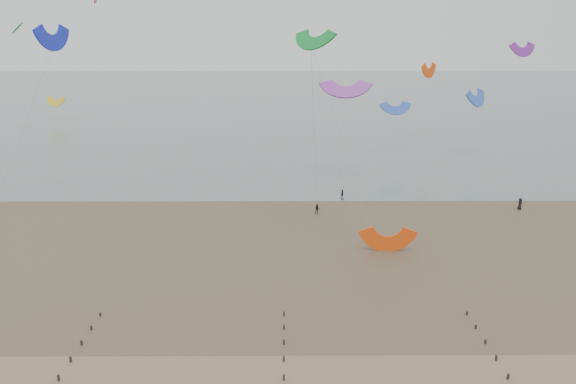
# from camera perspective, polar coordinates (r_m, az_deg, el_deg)

# --- Properties ---
(sea_and_shore) EXTENTS (500.00, 665.00, 0.03)m
(sea_and_shore) POSITION_cam_1_polar(r_m,az_deg,el_deg) (77.20, -6.43, -4.39)
(sea_and_shore) COLOR #475654
(sea_and_shore) RESTS_ON ground
(kitesurfers) EXTENTS (146.98, 26.40, 1.83)m
(kitesurfers) POSITION_cam_1_polar(r_m,az_deg,el_deg) (91.16, 14.44, -1.03)
(kitesurfers) COLOR black
(kitesurfers) RESTS_ON ground
(grounded_kite) EXTENTS (6.41, 5.14, 3.38)m
(grounded_kite) POSITION_cam_1_polar(r_m,az_deg,el_deg) (72.58, 10.04, -5.92)
(grounded_kite) COLOR #FF4C10
(grounded_kite) RESTS_ON ground
(kites_airborne) EXTENTS (243.01, 108.21, 43.27)m
(kites_airborne) POSITION_cam_1_polar(r_m,az_deg,el_deg) (124.10, -5.97, 13.01)
(kites_airborne) COLOR #E84F84
(kites_airborne) RESTS_ON ground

